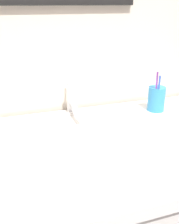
# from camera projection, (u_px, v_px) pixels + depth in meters

# --- Properties ---
(tiled_wall_back) EXTENTS (2.48, 0.04, 2.40)m
(tiled_wall_back) POSITION_uv_depth(u_px,v_px,m) (64.00, 11.00, 1.01)
(tiled_wall_back) COLOR beige
(tiled_wall_back) RESTS_ON ground
(sink_basin) EXTENTS (0.50, 0.50, 0.11)m
(sink_basin) POSITION_uv_depth(u_px,v_px,m) (93.00, 153.00, 0.86)
(sink_basin) COLOR white
(sink_basin) RESTS_ON vanity_counter
(faucet) EXTENTS (0.02, 0.17, 0.11)m
(faucet) POSITION_uv_depth(u_px,v_px,m) (72.00, 103.00, 1.03)
(faucet) COLOR silver
(faucet) RESTS_ON sink_basin
(toothbrush_cup) EXTENTS (0.07, 0.07, 0.10)m
(toothbrush_cup) POSITION_uv_depth(u_px,v_px,m) (156.00, 99.00, 1.08)
(toothbrush_cup) COLOR #338CCC
(toothbrush_cup) RESTS_ON vanity_counter
(toothbrush_blue) EXTENTS (0.02, 0.04, 0.17)m
(toothbrush_blue) POSITION_uv_depth(u_px,v_px,m) (159.00, 87.00, 1.04)
(toothbrush_blue) COLOR blue
(toothbrush_blue) RESTS_ON toothbrush_cup
(toothbrush_purple) EXTENTS (0.03, 0.04, 0.19)m
(toothbrush_purple) POSITION_uv_depth(u_px,v_px,m) (157.00, 85.00, 1.04)
(toothbrush_purple) COLOR purple
(toothbrush_purple) RESTS_ON toothbrush_cup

